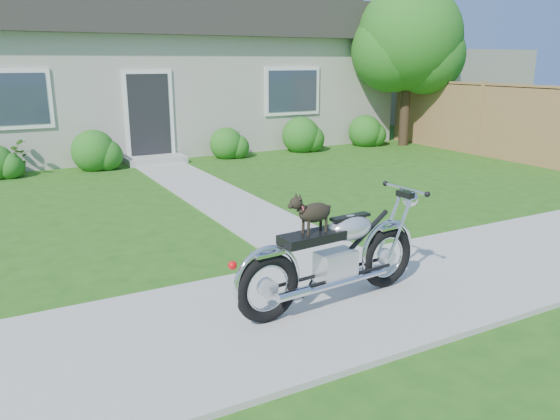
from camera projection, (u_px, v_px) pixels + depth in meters
The scene contains 11 objects.
ground at pixel (480, 266), 6.60m from camera, with size 80.00×80.00×0.00m, color #235114.
sidewalk at pixel (480, 264), 6.59m from camera, with size 24.00×2.20×0.04m, color #9E9B93.
walkway at pixel (211, 193), 10.14m from camera, with size 1.20×8.00×0.03m, color #9E9B93.
house at pixel (169, 69), 16.20m from camera, with size 12.60×7.03×4.50m.
fence at pixel (481, 119), 14.13m from camera, with size 0.12×6.62×1.90m.
tree_near at pixel (414, 43), 15.28m from camera, with size 2.95×2.94×4.51m.
tree_far at pixel (418, 50), 18.82m from camera, with size 2.82×2.79×4.28m.
shrub_row at pixel (234, 142), 13.93m from camera, with size 10.49×1.02×1.02m.
potted_plant_left at pixel (13, 159), 11.63m from camera, with size 0.67×0.58×0.75m, color #2E5E19.
potted_plant_right at pixel (236, 144), 14.02m from camera, with size 0.38×0.38×0.68m, color #316A1D.
motorcycle_with_dog at pixel (335, 254), 5.39m from camera, with size 2.22×0.60×1.16m.
Camera 1 is at (-5.09, -4.28, 2.39)m, focal length 35.00 mm.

